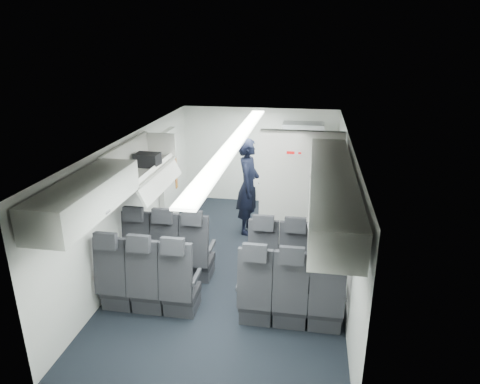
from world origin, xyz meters
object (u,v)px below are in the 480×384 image
(carry_on_bag, at_px, (147,160))
(galley_unit, at_px, (301,167))
(seat_row_mid, at_px, (217,291))
(boarding_door, at_px, (169,177))
(seat_row_front, at_px, (230,258))
(flight_attendant, at_px, (249,186))

(carry_on_bag, bearing_deg, galley_unit, 52.28)
(seat_row_mid, height_order, boarding_door, boarding_door)
(seat_row_front, relative_size, boarding_door, 1.79)
(boarding_door, bearing_deg, galley_unit, 24.28)
(seat_row_front, relative_size, seat_row_mid, 1.00)
(flight_attendant, height_order, carry_on_bag, carry_on_bag)
(seat_row_mid, relative_size, galley_unit, 1.75)
(seat_row_mid, distance_m, carry_on_bag, 2.36)
(galley_unit, bearing_deg, carry_on_bag, -129.68)
(seat_row_mid, bearing_deg, boarding_door, 118.77)
(seat_row_mid, height_order, galley_unit, galley_unit)
(carry_on_bag, bearing_deg, flight_attendant, 47.92)
(seat_row_front, relative_size, flight_attendant, 1.80)
(galley_unit, height_order, flight_attendant, galley_unit)
(seat_row_front, distance_m, boarding_door, 2.71)
(flight_attendant, distance_m, carry_on_bag, 2.18)
(seat_row_front, distance_m, flight_attendant, 1.95)
(galley_unit, xyz_separation_m, boarding_door, (-2.59, -1.17, 0.00))
(carry_on_bag, bearing_deg, seat_row_mid, -42.01)
(galley_unit, distance_m, flight_attendant, 1.67)
(seat_row_mid, bearing_deg, carry_on_bag, 136.04)
(flight_attendant, bearing_deg, carry_on_bag, 138.76)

